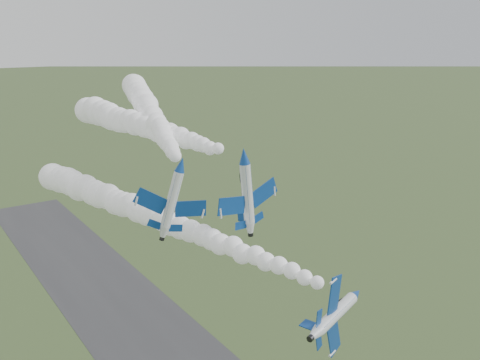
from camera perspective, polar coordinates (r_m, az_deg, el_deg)
name	(u,v)px	position (r m, az deg, el deg)	size (l,w,h in m)	color
jet_lead	(357,294)	(68.53, 12.34, -11.80)	(5.16, 11.96, 10.10)	silver
smoke_trail_jet_lead	(160,219)	(86.96, -8.57, -4.09)	(5.19, 63.84, 5.19)	white
jet_pair_left	(181,165)	(71.35, -6.28, 1.65)	(9.69, 11.64, 3.71)	silver
smoke_trail_jet_pair_left	(148,109)	(109.66, -9.77, 7.43)	(5.94, 74.65, 5.94)	white
jet_pair_right	(245,156)	(76.84, 0.49, 2.59)	(11.71, 13.98, 3.50)	silver
smoke_trail_jet_pair_right	(141,126)	(100.85, -10.51, 5.74)	(5.60, 52.58, 5.60)	white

